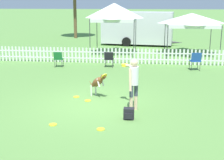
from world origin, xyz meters
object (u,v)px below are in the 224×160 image
at_px(handler_person, 133,79).
at_px(folding_chair_blue_left, 109,58).
at_px(frisbee_near_handler, 76,97).
at_px(canopy_tent_secondary, 192,20).
at_px(folding_chair_green_right, 58,58).
at_px(canopy_tent_main, 114,12).
at_px(folding_chair_center, 196,60).
at_px(equipment_trailer, 138,28).
at_px(frisbee_near_dog, 101,129).
at_px(backpack_on_grass, 129,114).
at_px(leaping_dog, 98,82).
at_px(frisbee_far_scatter, 88,101).
at_px(frisbee_midfield, 53,125).

relative_size(handler_person, folding_chair_blue_left, 1.99).
distance_m(frisbee_near_handler, canopy_tent_secondary, 11.05).
height_order(folding_chair_green_right, canopy_tent_main, canopy_tent_main).
xyz_separation_m(folding_chair_center, equipment_trailer, (-3.13, 8.98, 0.78)).
bearing_deg(frisbee_near_dog, folding_chair_green_right, 113.47).
distance_m(backpack_on_grass, canopy_tent_secondary, 12.04).
bearing_deg(leaping_dog, folding_chair_center, -176.68).
xyz_separation_m(backpack_on_grass, folding_chair_center, (2.82, 6.82, 0.38)).
xyz_separation_m(backpack_on_grass, canopy_tent_secondary, (3.14, 11.45, 2.01)).
height_order(frisbee_near_dog, frisbee_far_scatter, same).
bearing_deg(frisbee_midfield, handler_person, 34.94).
xyz_separation_m(handler_person, canopy_tent_secondary, (3.06, 10.66, 1.16)).
bearing_deg(frisbee_far_scatter, frisbee_midfield, -104.15).
relative_size(frisbee_midfield, frisbee_far_scatter, 1.00).
height_order(leaping_dog, equipment_trailer, equipment_trailer).
distance_m(backpack_on_grass, folding_chair_green_right, 7.93).
relative_size(folding_chair_green_right, canopy_tent_main, 0.25).
relative_size(leaping_dog, frisbee_near_handler, 4.30).
bearing_deg(frisbee_near_handler, folding_chair_green_right, 112.57).
bearing_deg(folding_chair_center, frisbee_midfield, 50.10).
distance_m(leaping_dog, frisbee_far_scatter, 0.78).
bearing_deg(canopy_tent_secondary, frisbee_near_handler, -118.13).
height_order(frisbee_far_scatter, folding_chair_center, folding_chair_center).
distance_m(frisbee_near_handler, frisbee_far_scatter, 0.61).
distance_m(handler_person, folding_chair_center, 6.64).
height_order(folding_chair_blue_left, canopy_tent_secondary, canopy_tent_secondary).
distance_m(frisbee_near_handler, backpack_on_grass, 2.74).
relative_size(frisbee_midfield, backpack_on_grass, 0.66).
bearing_deg(frisbee_near_handler, frisbee_far_scatter, -38.01).
distance_m(leaping_dog, canopy_tent_secondary, 10.54).
distance_m(handler_person, frisbee_far_scatter, 1.99).
relative_size(leaping_dog, folding_chair_green_right, 1.15).
xyz_separation_m(folding_chair_green_right, canopy_tent_secondary, (7.16, 4.63, 1.69)).
bearing_deg(folding_chair_green_right, frisbee_near_dog, 108.81).
xyz_separation_m(frisbee_midfield, equipment_trailer, (1.74, 16.49, 1.30)).
bearing_deg(handler_person, frisbee_far_scatter, 108.54).
xyz_separation_m(frisbee_near_handler, backpack_on_grass, (1.98, -1.89, 0.15)).
distance_m(handler_person, folding_chair_green_right, 7.30).
xyz_separation_m(frisbee_near_handler, equipment_trailer, (1.67, 13.91, 1.30)).
bearing_deg(folding_chair_green_right, equipment_trailer, -117.13).
distance_m(frisbee_near_handler, folding_chair_center, 6.90).
bearing_deg(backpack_on_grass, folding_chair_center, 67.55).
relative_size(frisbee_far_scatter, folding_chair_blue_left, 0.27).
xyz_separation_m(frisbee_near_handler, frisbee_near_dog, (1.28, -2.74, 0.00)).
height_order(backpack_on_grass, equipment_trailer, equipment_trailer).
bearing_deg(backpack_on_grass, equipment_trailer, 91.11).
relative_size(leaping_dog, frisbee_midfield, 4.30).
height_order(leaping_dog, canopy_tent_main, canopy_tent_main).
relative_size(frisbee_near_handler, frisbee_midfield, 1.00).
bearing_deg(handler_person, equipment_trailer, 44.63).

